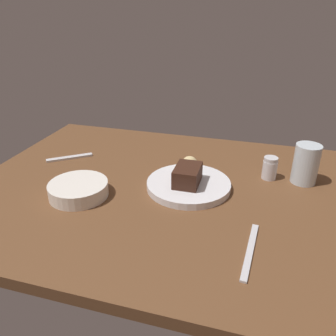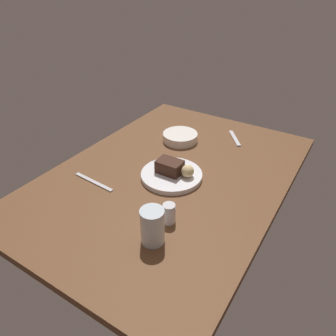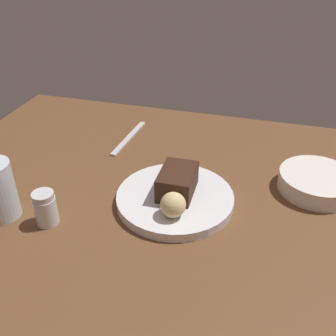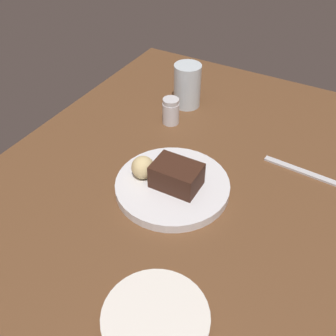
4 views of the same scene
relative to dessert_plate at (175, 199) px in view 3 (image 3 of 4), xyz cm
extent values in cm
cube|color=brown|center=(1.96, 1.77, -2.48)|extent=(120.00, 84.00, 3.00)
cylinder|color=silver|center=(0.00, 0.00, 0.00)|extent=(23.59, 23.59, 1.96)
cube|color=#381E14|center=(0.19, 1.00, 3.51)|extent=(6.82, 9.61, 5.06)
sphere|color=#DBC184|center=(1.24, -6.24, 3.39)|extent=(4.81, 4.81, 4.81)
cylinder|color=silver|center=(-21.59, -12.35, 1.80)|extent=(4.26, 4.26, 5.56)
cylinder|color=silver|center=(-21.59, -12.35, 5.18)|extent=(4.04, 4.04, 1.20)
cylinder|color=white|center=(27.58, 12.37, 0.93)|extent=(15.91, 15.91, 3.83)
cube|color=silver|center=(-18.59, 23.05, -0.73)|extent=(2.66, 19.05, 0.50)
camera|label=1|loc=(-17.64, 82.19, 46.49)|focal=36.38mm
camera|label=2|loc=(-86.46, -52.93, 69.06)|focal=34.12mm
camera|label=3|loc=(15.46, -60.30, 47.23)|focal=41.35mm
camera|label=4|loc=(52.06, 28.17, 55.79)|focal=42.13mm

